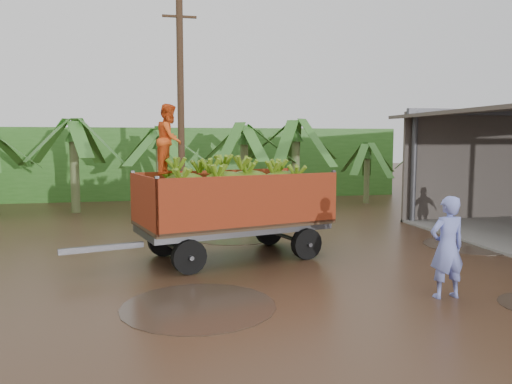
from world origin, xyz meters
TOP-DOWN VIEW (x-y plane):
  - ground at (0.00, 0.00)m, footprint 100.00×100.00m
  - hedge_north at (-2.00, 16.00)m, footprint 22.00×3.00m
  - banana_trailer at (-1.95, 1.67)m, footprint 6.60×3.42m
  - man_blue at (1.50, -2.37)m, footprint 0.72×0.48m
  - utility_pole at (-2.86, 7.48)m, footprint 1.20×0.24m
  - banana_plants at (-5.67, 6.52)m, footprint 24.89×19.64m

SIDE VIEW (x-z plane):
  - ground at x=0.00m, z-range 0.00..0.00m
  - man_blue at x=1.50m, z-range 0.00..1.95m
  - banana_trailer at x=-1.95m, z-range -0.49..3.34m
  - hedge_north at x=-2.00m, z-range 0.00..3.60m
  - banana_plants at x=-5.67m, z-range -0.16..3.82m
  - utility_pole at x=-2.86m, z-range 0.06..7.93m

